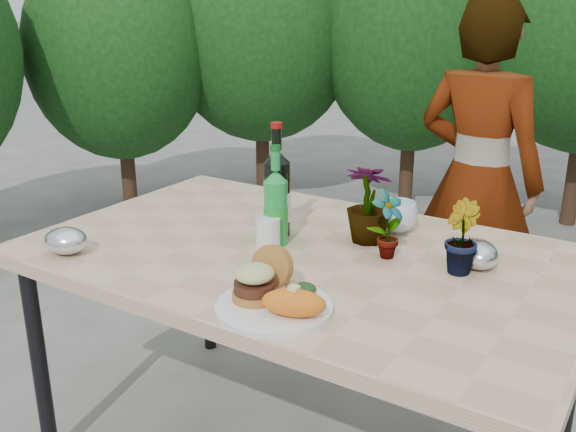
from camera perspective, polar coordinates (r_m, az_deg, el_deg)
The scene contains 17 objects.
patio_table at distance 1.90m, azimuth 1.29°, elevation -4.70°, with size 1.60×1.00×0.75m.
shrub_hedge at distance 3.44m, azimuth 15.43°, elevation 13.59°, with size 6.91×5.12×2.23m.
dinner_plate at distance 1.53m, azimuth -1.26°, elevation -8.12°, with size 0.28×0.28×0.01m, color white.
burger_stack at distance 1.55m, azimuth -2.59°, elevation -5.60°, with size 0.11×0.16×0.11m.
sweet_potato at distance 1.47m, azimuth 0.53°, elevation -7.72°, with size 0.15×0.08×0.06m, color orange.
grilled_veg at distance 1.58m, azimuth 1.13°, elevation -6.34°, with size 0.08×0.05×0.03m.
wine_bottle at distance 1.97m, azimuth -0.99°, elevation 1.92°, with size 0.08×0.08×0.35m.
sparkling_water at distance 1.90m, azimuth -1.09°, elevation 0.65°, with size 0.07×0.07×0.30m.
plastic_cup at distance 1.87m, azimuth -1.80°, elevation -1.63°, with size 0.07×0.07×0.10m, color silver.
seedling_left at distance 1.81m, azimuth 8.85°, elevation -0.78°, with size 0.10×0.07×0.20m, color #255B1F.
seedling_mid at distance 1.76m, azimuth 15.05°, elevation -1.83°, with size 0.11×0.09×0.20m, color #24511B.
seedling_right at distance 1.93m, azimuth 7.18°, elevation 1.16°, with size 0.14×0.14×0.24m, color #1F501B.
blue_bowl at distance 2.05m, azimuth 9.68°, elevation -0.06°, with size 0.12×0.12×0.10m, color silver.
foil_packet_left at distance 1.95m, azimuth -19.14°, elevation -2.08°, with size 0.13×0.11×0.08m, color silver.
foil_packet_right at distance 1.83m, azimuth 16.51°, elevation -3.26°, with size 0.13×0.11×0.08m, color silver.
person at distance 2.76m, azimuth 16.50°, elevation 3.08°, with size 0.54×0.35×1.48m, color #985D4C.
terracotta_pot at distance 4.54m, azimuth -3.65°, elevation 1.02°, with size 0.17×0.17×0.14m.
Camera 1 is at (0.90, -1.50, 1.45)m, focal length 40.00 mm.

